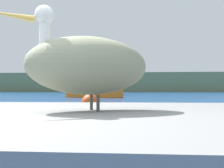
{
  "coord_description": "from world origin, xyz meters",
  "views": [
    {
      "loc": [
        1.18,
        -1.96,
        0.86
      ],
      "look_at": [
        0.07,
        12.48,
        1.15
      ],
      "focal_mm": 41.78,
      "sensor_mm": 36.0,
      "label": 1
    }
  ],
  "objects_px": {
    "mooring_buoy": "(90,103)",
    "fishing_boat_orange": "(95,89)",
    "pelican": "(88,65)",
    "fishing_boat_teal": "(105,89)"
  },
  "relations": [
    {
      "from": "mooring_buoy",
      "to": "fishing_boat_orange",
      "type": "bearing_deg",
      "value": 97.61
    },
    {
      "from": "pelican",
      "to": "fishing_boat_teal",
      "type": "relative_size",
      "value": 0.26
    },
    {
      "from": "mooring_buoy",
      "to": "pelican",
      "type": "bearing_deg",
      "value": -81.01
    },
    {
      "from": "fishing_boat_orange",
      "to": "mooring_buoy",
      "type": "bearing_deg",
      "value": 117.98
    },
    {
      "from": "fishing_boat_teal",
      "to": "mooring_buoy",
      "type": "xyz_separation_m",
      "value": [
        2.32,
        -27.75,
        -0.56
      ]
    },
    {
      "from": "fishing_boat_orange",
      "to": "mooring_buoy",
      "type": "relative_size",
      "value": 8.99
    },
    {
      "from": "pelican",
      "to": "fishing_boat_teal",
      "type": "distance_m",
      "value": 35.57
    },
    {
      "from": "pelican",
      "to": "mooring_buoy",
      "type": "xyz_separation_m",
      "value": [
        -1.21,
        7.65,
        -0.75
      ]
    },
    {
      "from": "pelican",
      "to": "fishing_boat_teal",
      "type": "xyz_separation_m",
      "value": [
        -3.53,
        35.4,
        -0.19
      ]
    },
    {
      "from": "pelican",
      "to": "fishing_boat_orange",
      "type": "relative_size",
      "value": 0.24
    }
  ]
}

